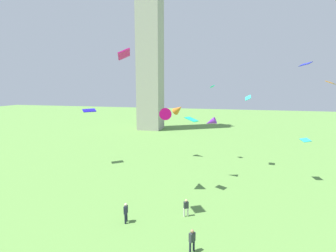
{
  "coord_description": "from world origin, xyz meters",
  "views": [
    {
      "loc": [
        5.02,
        -6.38,
        11.19
      ],
      "look_at": [
        -1.35,
        18.98,
        7.09
      ],
      "focal_mm": 27.37,
      "sensor_mm": 36.0,
      "label": 1
    }
  ],
  "objects_px": {
    "kite_flying_4": "(89,110)",
    "person_0": "(192,239)",
    "kite_flying_7": "(211,122)",
    "kite_flying_2": "(248,98)",
    "monument_obelisk": "(150,36)",
    "person_2": "(126,212)",
    "kite_flying_5": "(166,113)",
    "kite_flying_6": "(306,64)",
    "kite_flying_9": "(331,83)",
    "kite_flying_1": "(305,140)",
    "kite_flying_0": "(178,109)",
    "kite_flying_8": "(124,54)",
    "kite_flying_3": "(212,86)",
    "person_1": "(186,207)",
    "kite_flying_10": "(191,119)"
  },
  "relations": [
    {
      "from": "person_2",
      "to": "kite_flying_3",
      "type": "xyz_separation_m",
      "value": [
        5.25,
        19.95,
        10.15
      ]
    },
    {
      "from": "monument_obelisk",
      "to": "person_2",
      "type": "bearing_deg",
      "value": -74.63
    },
    {
      "from": "person_0",
      "to": "kite_flying_0",
      "type": "bearing_deg",
      "value": 48.34
    },
    {
      "from": "monument_obelisk",
      "to": "kite_flying_10",
      "type": "height_order",
      "value": "monument_obelisk"
    },
    {
      "from": "kite_flying_5",
      "to": "kite_flying_8",
      "type": "bearing_deg",
      "value": 64.44
    },
    {
      "from": "kite_flying_8",
      "to": "person_0",
      "type": "bearing_deg",
      "value": -139.17
    },
    {
      "from": "kite_flying_7",
      "to": "person_0",
      "type": "bearing_deg",
      "value": 7.1
    },
    {
      "from": "kite_flying_0",
      "to": "kite_flying_7",
      "type": "relative_size",
      "value": 1.49
    },
    {
      "from": "kite_flying_7",
      "to": "kite_flying_6",
      "type": "bearing_deg",
      "value": 55.0
    },
    {
      "from": "kite_flying_5",
      "to": "kite_flying_6",
      "type": "xyz_separation_m",
      "value": [
        12.3,
        -2.23,
        4.5
      ]
    },
    {
      "from": "kite_flying_1",
      "to": "kite_flying_10",
      "type": "relative_size",
      "value": 0.92
    },
    {
      "from": "monument_obelisk",
      "to": "kite_flying_2",
      "type": "height_order",
      "value": "monument_obelisk"
    },
    {
      "from": "kite_flying_5",
      "to": "kite_flying_6",
      "type": "relative_size",
      "value": 1.95
    },
    {
      "from": "kite_flying_10",
      "to": "person_1",
      "type": "bearing_deg",
      "value": 120.76
    },
    {
      "from": "monument_obelisk",
      "to": "kite_flying_6",
      "type": "relative_size",
      "value": 44.82
    },
    {
      "from": "kite_flying_1",
      "to": "kite_flying_8",
      "type": "xyz_separation_m",
      "value": [
        -16.67,
        -13.55,
        8.66
      ]
    },
    {
      "from": "person_0",
      "to": "kite_flying_0",
      "type": "distance_m",
      "value": 24.08
    },
    {
      "from": "kite_flying_4",
      "to": "kite_flying_9",
      "type": "relative_size",
      "value": 1.56
    },
    {
      "from": "kite_flying_1",
      "to": "monument_obelisk",
      "type": "bearing_deg",
      "value": -148.5
    },
    {
      "from": "kite_flying_3",
      "to": "kite_flying_4",
      "type": "relative_size",
      "value": 0.48
    },
    {
      "from": "kite_flying_4",
      "to": "person_0",
      "type": "bearing_deg",
      "value": -84.4
    },
    {
      "from": "monument_obelisk",
      "to": "kite_flying_4",
      "type": "height_order",
      "value": "monument_obelisk"
    },
    {
      "from": "person_1",
      "to": "kite_flying_6",
      "type": "xyz_separation_m",
      "value": [
        9.17,
        2.81,
        12.06
      ]
    },
    {
      "from": "monument_obelisk",
      "to": "kite_flying_7",
      "type": "bearing_deg",
      "value": -61.07
    },
    {
      "from": "kite_flying_0",
      "to": "kite_flying_9",
      "type": "xyz_separation_m",
      "value": [
        17.66,
        -8.37,
        3.84
      ]
    },
    {
      "from": "kite_flying_3",
      "to": "kite_flying_5",
      "type": "xyz_separation_m",
      "value": [
        -3.74,
        -12.69,
        -2.67
      ]
    },
    {
      "from": "person_0",
      "to": "kite_flying_7",
      "type": "relative_size",
      "value": 1.07
    },
    {
      "from": "kite_flying_2",
      "to": "kite_flying_6",
      "type": "relative_size",
      "value": 1.18
    },
    {
      "from": "kite_flying_7",
      "to": "kite_flying_10",
      "type": "height_order",
      "value": "kite_flying_10"
    },
    {
      "from": "kite_flying_5",
      "to": "kite_flying_1",
      "type": "bearing_deg",
      "value": -168.43
    },
    {
      "from": "kite_flying_9",
      "to": "person_2",
      "type": "bearing_deg",
      "value": 157.03
    },
    {
      "from": "person_2",
      "to": "kite_flying_1",
      "type": "xyz_separation_m",
      "value": [
        16.64,
        14.08,
        3.98
      ]
    },
    {
      "from": "kite_flying_2",
      "to": "kite_flying_10",
      "type": "height_order",
      "value": "kite_flying_2"
    },
    {
      "from": "kite_flying_7",
      "to": "kite_flying_8",
      "type": "height_order",
      "value": "kite_flying_8"
    },
    {
      "from": "kite_flying_0",
      "to": "kite_flying_5",
      "type": "distance_m",
      "value": 12.78
    },
    {
      "from": "monument_obelisk",
      "to": "kite_flying_7",
      "type": "height_order",
      "value": "monument_obelisk"
    },
    {
      "from": "person_2",
      "to": "kite_flying_7",
      "type": "bearing_deg",
      "value": 147.13
    },
    {
      "from": "person_0",
      "to": "kite_flying_7",
      "type": "distance_m",
      "value": 15.82
    },
    {
      "from": "monument_obelisk",
      "to": "kite_flying_7",
      "type": "xyz_separation_m",
      "value": [
        18.12,
        -32.77,
        -16.51
      ]
    },
    {
      "from": "kite_flying_5",
      "to": "kite_flying_7",
      "type": "bearing_deg",
      "value": -143.42
    },
    {
      "from": "person_0",
      "to": "kite_flying_2",
      "type": "distance_m",
      "value": 22.53
    },
    {
      "from": "kite_flying_3",
      "to": "kite_flying_7",
      "type": "height_order",
      "value": "kite_flying_3"
    },
    {
      "from": "kite_flying_0",
      "to": "person_0",
      "type": "bearing_deg",
      "value": -130.38
    },
    {
      "from": "kite_flying_2",
      "to": "kite_flying_9",
      "type": "bearing_deg",
      "value": -129.04
    },
    {
      "from": "person_0",
      "to": "kite_flying_6",
      "type": "distance_m",
      "value": 16.22
    },
    {
      "from": "kite_flying_10",
      "to": "kite_flying_2",
      "type": "bearing_deg",
      "value": -94.62
    },
    {
      "from": "kite_flying_2",
      "to": "kite_flying_7",
      "type": "bearing_deg",
      "value": 142.49
    },
    {
      "from": "person_1",
      "to": "kite_flying_3",
      "type": "distance_m",
      "value": 20.48
    },
    {
      "from": "kite_flying_2",
      "to": "person_0",
      "type": "bearing_deg",
      "value": 168.42
    },
    {
      "from": "kite_flying_0",
      "to": "kite_flying_2",
      "type": "relative_size",
      "value": 1.85
    }
  ]
}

